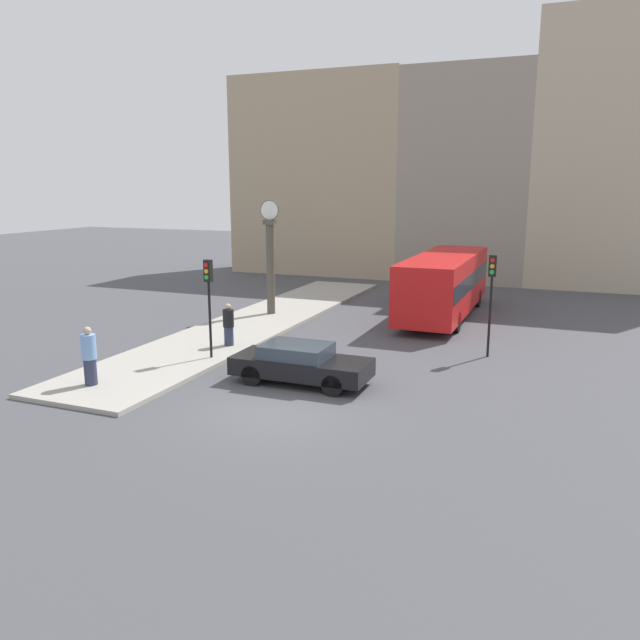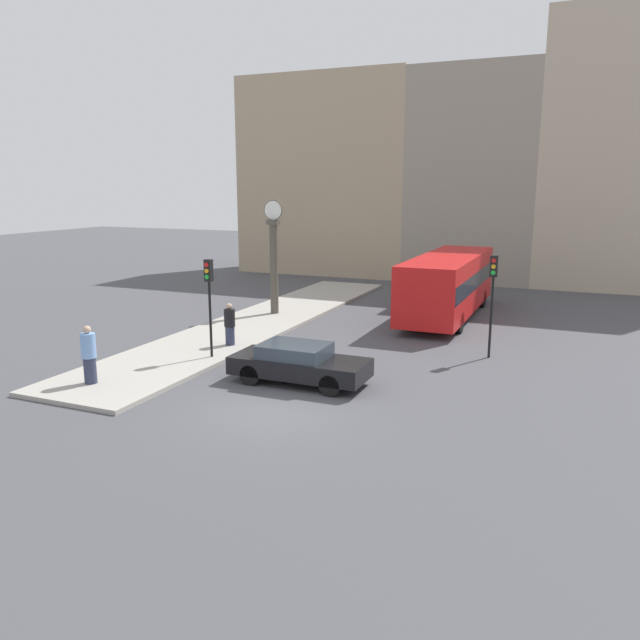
{
  "view_description": "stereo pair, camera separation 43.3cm",
  "coord_description": "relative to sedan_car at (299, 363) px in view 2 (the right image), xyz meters",
  "views": [
    {
      "loc": [
        7.18,
        -14.53,
        6.04
      ],
      "look_at": [
        -0.71,
        5.08,
        1.48
      ],
      "focal_mm": 35.0,
      "sensor_mm": 36.0,
      "label": 1
    },
    {
      "loc": [
        7.58,
        -14.36,
        6.04
      ],
      "look_at": [
        -0.71,
        5.08,
        1.48
      ],
      "focal_mm": 35.0,
      "sensor_mm": 36.0,
      "label": 2
    }
  ],
  "objects": [
    {
      "name": "ground_plane",
      "position": [
        0.34,
        -2.52,
        -0.65
      ],
      "size": [
        120.0,
        120.0,
        0.0
      ],
      "primitive_type": "plane",
      "color": "#47474C"
    },
    {
      "name": "building_row",
      "position": [
        0.95,
        24.31,
        6.46
      ],
      "size": [
        30.49,
        5.0,
        15.77
      ],
      "color": "tan",
      "rests_on": "ground_plane"
    },
    {
      "name": "street_clock",
      "position": [
        -5.38,
        8.85,
        2.01
      ],
      "size": [
        0.92,
        0.49,
        5.26
      ],
      "color": "#4C473D",
      "rests_on": "sidewalk_corner"
    },
    {
      "name": "pedestrian_black_jacket",
      "position": [
        -4.18,
        2.84,
        0.27
      ],
      "size": [
        0.41,
        0.41,
        1.6
      ],
      "color": "#2D334C",
      "rests_on": "sidewalk_corner"
    },
    {
      "name": "pedestrian_blue_stripe",
      "position": [
        -5.65,
        -2.88,
        0.37
      ],
      "size": [
        0.44,
        0.44,
        1.8
      ],
      "color": "#2D334C",
      "rests_on": "sidewalk_corner"
    },
    {
      "name": "sedan_car",
      "position": [
        0.0,
        0.0,
        0.0
      ],
      "size": [
        4.29,
        1.73,
        1.25
      ],
      "color": "black",
      "rests_on": "ground_plane"
    },
    {
      "name": "traffic_light_far",
      "position": [
        5.03,
        5.36,
        1.99
      ],
      "size": [
        0.26,
        0.24,
        3.67
      ],
      "color": "black",
      "rests_on": "ground_plane"
    },
    {
      "name": "bus_distant",
      "position": [
        2.17,
        11.83,
        1.0
      ],
      "size": [
        2.57,
        9.92,
        2.89
      ],
      "color": "red",
      "rests_on": "ground_plane"
    },
    {
      "name": "traffic_light_near",
      "position": [
        -3.91,
        1.12,
        1.96
      ],
      "size": [
        0.26,
        0.24,
        3.44
      ],
      "color": "black",
      "rests_on": "sidewalk_corner"
    },
    {
      "name": "sidewalk_corner",
      "position": [
        -5.26,
        7.29,
        -0.58
      ],
      "size": [
        3.92,
        23.6,
        0.14
      ],
      "primitive_type": "cube",
      "color": "#A39E93",
      "rests_on": "ground_plane"
    }
  ]
}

